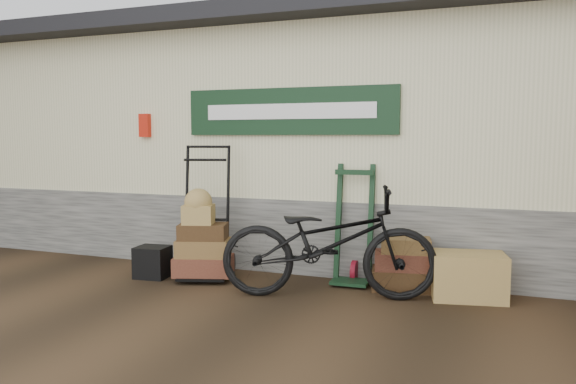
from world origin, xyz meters
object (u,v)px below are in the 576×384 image
(green_barrow, at_px, (354,224))
(wicker_hamper, at_px, (468,276))
(porter_trolley, at_px, (206,211))
(black_trunk, at_px, (153,262))
(suitcase_stack, at_px, (403,263))
(bicycle, at_px, (328,236))

(green_barrow, bearing_deg, wicker_hamper, -9.72)
(green_barrow, bearing_deg, porter_trolley, -169.85)
(green_barrow, distance_m, black_trunk, 2.40)
(wicker_hamper, bearing_deg, suitcase_stack, 170.36)
(bicycle, bearing_deg, green_barrow, -23.18)
(green_barrow, height_order, black_trunk, green_barrow)
(porter_trolley, relative_size, black_trunk, 4.29)
(porter_trolley, bearing_deg, black_trunk, -174.45)
(bicycle, bearing_deg, porter_trolley, 64.06)
(porter_trolley, distance_m, green_barrow, 1.73)
(bicycle, bearing_deg, wicker_hamper, -85.30)
(black_trunk, bearing_deg, suitcase_stack, 10.45)
(wicker_hamper, bearing_deg, black_trunk, -173.42)
(suitcase_stack, height_order, black_trunk, suitcase_stack)
(suitcase_stack, xyz_separation_m, black_trunk, (-2.84, -0.52, -0.10))
(porter_trolley, height_order, bicycle, porter_trolley)
(suitcase_stack, relative_size, black_trunk, 1.76)
(porter_trolley, height_order, wicker_hamper, porter_trolley)
(suitcase_stack, bearing_deg, bicycle, -138.48)
(black_trunk, bearing_deg, porter_trolley, 23.39)
(green_barrow, xyz_separation_m, black_trunk, (-2.27, -0.59, -0.49))
(black_trunk, distance_m, bicycle, 2.22)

